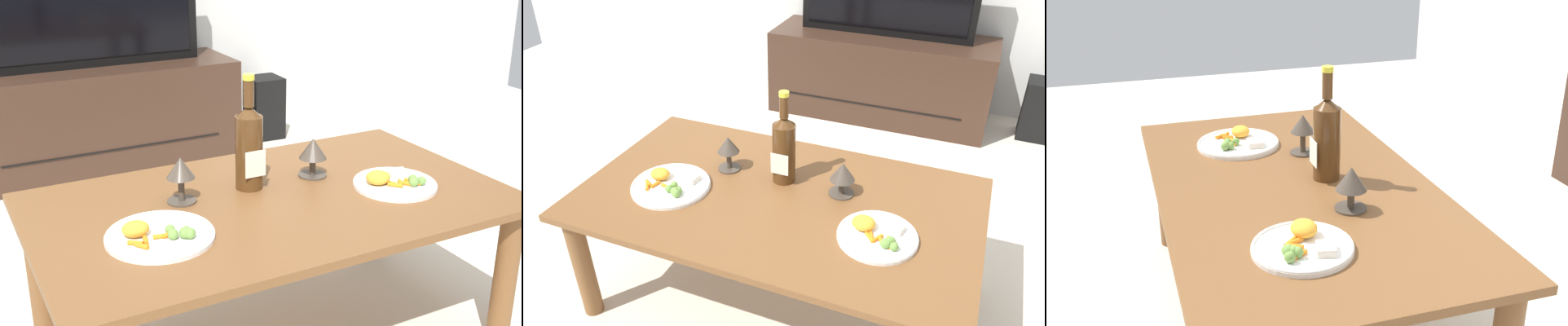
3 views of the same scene
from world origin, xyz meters
The scene contains 7 objects.
ground_plane centered at (0.00, 0.00, 0.00)m, with size 6.40×6.40×0.00m, color beige.
dining_table centered at (0.00, 0.00, 0.41)m, with size 1.38×0.80×0.48m.
wine_bottle centered at (-0.02, 0.11, 0.62)m, with size 0.08×0.08×0.35m.
goblet_left centered at (-0.24, 0.10, 0.57)m, with size 0.09×0.09×0.14m.
goblet_right centered at (0.20, 0.10, 0.56)m, with size 0.09×0.09×0.12m.
dinner_plate_left centered at (-0.38, -0.09, 0.49)m, with size 0.28×0.28×0.05m.
dinner_plate_right centered at (0.37, -0.09, 0.49)m, with size 0.25×0.25×0.05m.
Camera 3 is at (1.65, -0.49, 1.26)m, focal length 43.61 mm.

